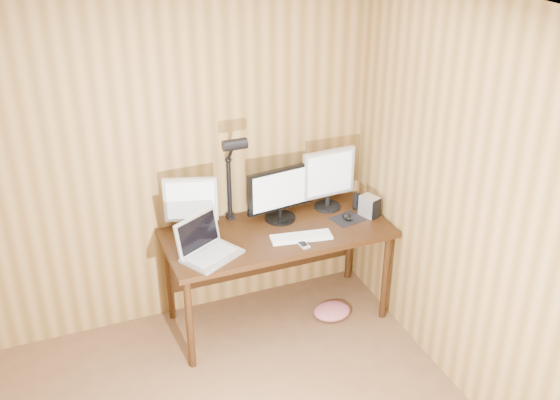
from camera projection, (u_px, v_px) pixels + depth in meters
room_shell at (214, 348)px, 2.75m from camera, size 4.00×4.00×4.00m
desk at (274, 241)px, 4.74m from camera, size 1.60×0.70×0.75m
monitor_center at (280, 194)px, 4.69m from camera, size 0.51×0.22×0.40m
monitor_left at (191, 204)px, 4.51m from camera, size 0.36×0.18×0.42m
monitor_right at (328, 177)px, 4.83m from camera, size 0.42×0.20×0.47m
laptop at (206, 246)px, 4.32m from camera, size 0.46×0.43×0.26m
keyboard at (301, 237)px, 4.53m from camera, size 0.44×0.19×0.02m
mousepad at (347, 219)px, 4.78m from camera, size 0.24×0.21×0.00m
mouse at (347, 217)px, 4.77m from camera, size 0.10×0.12×0.04m
hard_drive at (370, 206)px, 4.80m from camera, size 0.13×0.16×0.15m
phone at (303, 245)px, 4.45m from camera, size 0.06×0.11×0.02m
speaker at (356, 201)px, 4.90m from camera, size 0.05×0.05×0.12m
desk_lamp at (232, 167)px, 4.52m from camera, size 0.17×0.24×0.73m
fabric_pile at (332, 311)px, 4.96m from camera, size 0.31×0.27×0.09m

